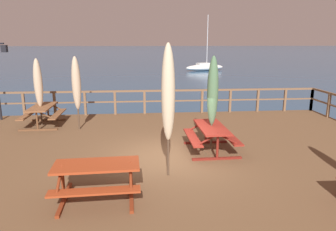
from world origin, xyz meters
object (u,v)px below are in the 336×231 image
picnic_table_mid_left (97,174)px  patio_umbrella_tall_mid_right (168,94)px  patio_umbrella_tall_mid_left (76,84)px  picnic_table_back_right (211,133)px  patio_umbrella_tall_back_left (38,83)px  sailboat_distant (205,67)px  patio_umbrella_tall_back_right (213,92)px  picnic_table_mid_right (42,111)px

picnic_table_mid_left → patio_umbrella_tall_mid_right: (1.56, 1.02, 1.47)m
patio_umbrella_tall_mid_left → patio_umbrella_tall_mid_right: (2.95, -4.35, 0.31)m
picnic_table_back_right → patio_umbrella_tall_back_left: (-5.94, 3.45, 1.09)m
patio_umbrella_tall_back_left → sailboat_distant: (13.10, 32.09, -2.02)m
patio_umbrella_tall_back_right → sailboat_distant: (7.14, 35.47, -2.16)m
picnic_table_mid_right → patio_umbrella_tall_back_right: patio_umbrella_tall_back_right is taller
patio_umbrella_tall_mid_right → picnic_table_mid_right: bearing=131.4°
picnic_table_mid_right → sailboat_distant: 34.66m
picnic_table_mid_right → patio_umbrella_tall_mid_left: size_ratio=0.69×
patio_umbrella_tall_back_left → patio_umbrella_tall_mid_right: size_ratio=0.81×
picnic_table_back_right → patio_umbrella_tall_back_left: 6.96m
picnic_table_mid_left → patio_umbrella_tall_mid_left: size_ratio=0.66×
picnic_table_mid_left → sailboat_distant: sailboat_distant is taller
picnic_table_mid_left → picnic_table_mid_right: bearing=115.5°
picnic_table_mid_left → patio_umbrella_tall_back_right: patio_umbrella_tall_back_right is taller
picnic_table_mid_left → sailboat_distant: 39.51m
picnic_table_mid_left → picnic_table_mid_right: size_ratio=0.96×
patio_umbrella_tall_mid_left → patio_umbrella_tall_mid_right: patio_umbrella_tall_mid_right is taller
patio_umbrella_tall_mid_left → sailboat_distant: 34.83m
picnic_table_mid_right → patio_umbrella_tall_mid_right: size_ratio=0.59×
picnic_table_mid_left → patio_umbrella_tall_back_left: 6.85m
picnic_table_mid_left → picnic_table_back_right: (2.99, 2.63, 0.00)m
sailboat_distant → picnic_table_mid_left: bearing=-104.9°
patio_umbrella_tall_back_right → patio_umbrella_tall_mid_right: size_ratio=0.88×
patio_umbrella_tall_back_right → sailboat_distant: size_ratio=0.36×
picnic_table_back_right → picnic_table_mid_right: bearing=149.7°
picnic_table_mid_left → patio_umbrella_tall_mid_left: 5.67m
picnic_table_back_right → patio_umbrella_tall_mid_left: 5.29m
patio_umbrella_tall_mid_left → sailboat_distant: size_ratio=0.35×
patio_umbrella_tall_mid_left → patio_umbrella_tall_back_left: bearing=155.6°
picnic_table_mid_right → patio_umbrella_tall_back_left: bearing=169.6°
picnic_table_mid_left → picnic_table_back_right: bearing=41.4°
picnic_table_mid_right → patio_umbrella_tall_back_left: 1.09m
patio_umbrella_tall_back_right → patio_umbrella_tall_mid_left: bearing=148.6°
picnic_table_mid_left → patio_umbrella_tall_back_right: size_ratio=0.64×
patio_umbrella_tall_mid_right → picnic_table_back_right: bearing=48.4°
picnic_table_back_right → patio_umbrella_tall_mid_right: size_ratio=0.57×
patio_umbrella_tall_back_right → sailboat_distant: bearing=78.6°
sailboat_distant → patio_umbrella_tall_back_right: bearing=-101.4°
picnic_table_mid_left → sailboat_distant: (10.14, 38.17, -0.93)m
picnic_table_back_right → sailboat_distant: sailboat_distant is taller
patio_umbrella_tall_back_left → patio_umbrella_tall_mid_right: bearing=-48.3°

